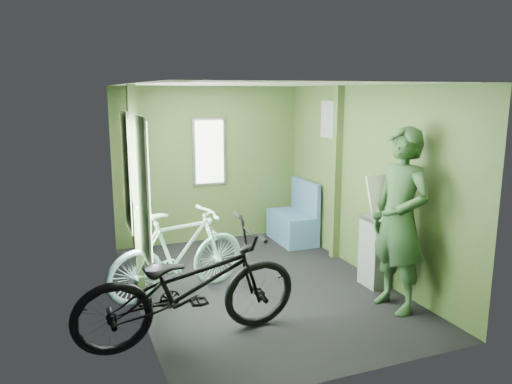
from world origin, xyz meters
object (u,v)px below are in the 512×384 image
Objects in this scene: bicycle_black at (191,342)px; bench_seat at (294,224)px; passenger at (400,220)px; bicycle_mint at (180,296)px; waste_box at (375,252)px.

bench_seat reaches higher than bicycle_black.
bench_seat is at bearing 171.15° from passenger.
bicycle_black is 2.36m from passenger.
bench_seat is (2.21, 2.44, 0.27)m from bicycle_black.
bicycle_black is 2.22× the size of bench_seat.
bicycle_mint is (0.14, 1.06, 0.00)m from bicycle_black.
passenger is (2.02, -1.14, 0.95)m from bicycle_mint.
bicycle_mint is at bearing -145.15° from bench_seat.
waste_box is (2.33, 0.53, 0.41)m from bicycle_black.
passenger is at bearing -134.13° from bicycle_mint.
passenger reaches higher than bicycle_black.
bench_seat is at bearing 93.43° from waste_box.
bicycle_mint is 2.28m from waste_box.
bench_seat reaches higher than bicycle_mint.
bicycle_black is 1.08× the size of passenger.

